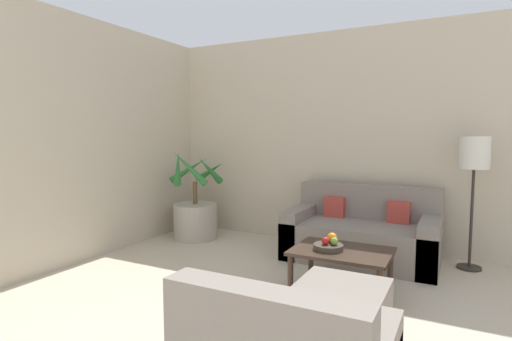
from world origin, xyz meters
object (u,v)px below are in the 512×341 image
(sofa_loveseat, at_px, (361,235))
(apple_red, at_px, (325,241))
(potted_palm, at_px, (195,213))
(floor_lamp, at_px, (474,160))
(coffee_table, at_px, (342,256))
(orange_fruit, at_px, (332,238))
(fruit_bowl, at_px, (328,247))
(apple_green, at_px, (334,241))
(ottoman, at_px, (341,315))

(sofa_loveseat, xyz_separation_m, apple_red, (-0.06, -1.13, 0.20))
(potted_palm, height_order, floor_lamp, floor_lamp)
(coffee_table, bearing_deg, floor_lamp, 51.10)
(potted_palm, distance_m, orange_fruit, 2.38)
(floor_lamp, distance_m, fruit_bowl, 1.88)
(sofa_loveseat, height_order, apple_green, sofa_loveseat)
(potted_palm, bearing_deg, apple_green, -24.44)
(floor_lamp, xyz_separation_m, apple_green, (-1.08, -1.31, -0.67))
(fruit_bowl, height_order, ottoman, fruit_bowl)
(floor_lamp, bearing_deg, apple_green, -129.36)
(fruit_bowl, relative_size, ottoman, 0.45)
(fruit_bowl, relative_size, orange_fruit, 3.00)
(floor_lamp, height_order, apple_red, floor_lamp)
(floor_lamp, xyz_separation_m, coffee_table, (-1.02, -1.27, -0.80))
(apple_green, bearing_deg, coffee_table, 40.05)
(floor_lamp, relative_size, coffee_table, 1.65)
(potted_palm, distance_m, fruit_bowl, 2.40)
(floor_lamp, bearing_deg, apple_red, -130.63)
(coffee_table, xyz_separation_m, apple_red, (-0.13, -0.07, 0.13))
(potted_palm, distance_m, coffee_table, 2.48)
(orange_fruit, bearing_deg, apple_green, -59.90)
(potted_palm, height_order, fruit_bowl, potted_palm)
(coffee_table, distance_m, apple_green, 0.15)
(fruit_bowl, bearing_deg, coffee_table, 23.47)
(apple_green, relative_size, ottoman, 0.12)
(apple_green, height_order, orange_fruit, orange_fruit)
(sofa_loveseat, bearing_deg, ottoman, -81.16)
(fruit_bowl, xyz_separation_m, ottoman, (0.34, -0.81, -0.21))
(floor_lamp, xyz_separation_m, orange_fruit, (-1.12, -1.24, -0.66))
(sofa_loveseat, distance_m, orange_fruit, 1.05)
(coffee_table, relative_size, apple_green, 12.33)
(apple_red, bearing_deg, apple_green, 20.49)
(potted_palm, bearing_deg, floor_lamp, 5.21)
(coffee_table, xyz_separation_m, orange_fruit, (-0.10, 0.03, 0.14))
(apple_green, height_order, ottoman, apple_green)
(potted_palm, height_order, ottoman, potted_palm)
(apple_green, xyz_separation_m, orange_fruit, (-0.04, 0.07, 0.01))
(apple_red, bearing_deg, fruit_bowl, 53.63)
(orange_fruit, bearing_deg, potted_palm, 156.77)
(ottoman, bearing_deg, fruit_bowl, 113.04)
(potted_palm, distance_m, ottoman, 3.11)
(apple_red, distance_m, apple_green, 0.08)
(apple_red, bearing_deg, ottoman, -65.12)
(floor_lamp, relative_size, apple_green, 20.32)
(apple_green, xyz_separation_m, ottoman, (0.29, -0.81, -0.27))
(ottoman, bearing_deg, sofa_loveseat, 98.84)
(coffee_table, bearing_deg, fruit_bowl, -156.53)
(apple_green, bearing_deg, ottoman, -70.32)
(fruit_bowl, bearing_deg, orange_fruit, 82.00)
(fruit_bowl, relative_size, apple_green, 3.84)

